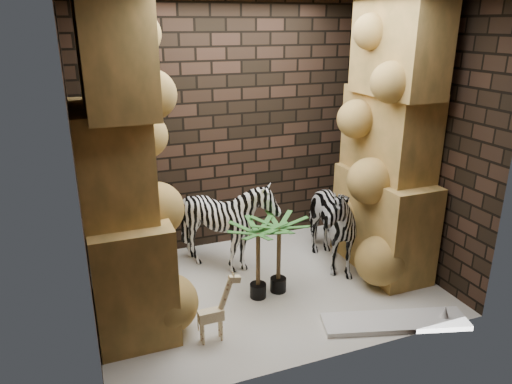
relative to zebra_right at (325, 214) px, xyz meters
name	(u,v)px	position (x,y,z in m)	size (l,w,h in m)	color
floor	(266,287)	(-0.81, -0.25, -0.64)	(3.50, 3.50, 0.00)	silver
wall_back	(228,127)	(-0.81, 1.00, 0.86)	(3.50, 3.50, 0.00)	black
wall_front	(332,193)	(-0.81, -1.50, 0.86)	(3.50, 3.50, 0.00)	black
wall_left	(77,171)	(-2.56, -0.25, 0.86)	(3.00, 3.00, 0.00)	black
wall_right	(415,137)	(0.94, -0.25, 0.86)	(3.00, 3.00, 0.00)	black
rock_pillar_left	(119,167)	(-2.21, -0.25, 0.86)	(0.68, 1.30, 3.00)	#DAA250
rock_pillar_right	(390,140)	(0.61, -0.25, 0.86)	(0.58, 1.25, 3.00)	#DAA250
zebra_right	(325,214)	(0.00, 0.00, 0.00)	(0.58, 1.07, 1.27)	white
zebra_left	(228,228)	(-1.05, 0.30, -0.13)	(0.89, 1.11, 1.00)	white
giraffe_toy	(211,309)	(-1.61, -0.91, -0.31)	(0.34, 0.11, 0.66)	#FFE8AE
palm_front	(279,256)	(-0.72, -0.36, -0.22)	(0.36, 0.36, 0.83)	#216D24
palm_back	(258,261)	(-0.96, -0.39, -0.23)	(0.36, 0.36, 0.82)	#216D24
surfboard	(395,322)	(0.07, -1.30, -0.61)	(1.37, 0.33, 0.05)	white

